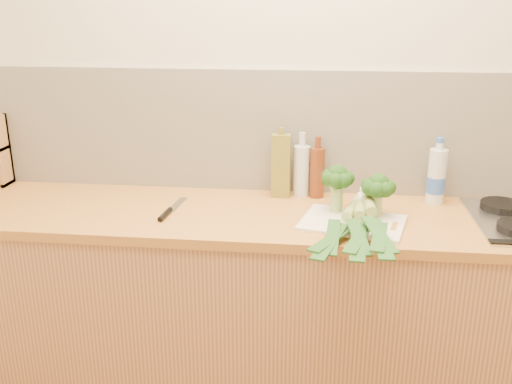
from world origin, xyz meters
The scene contains 13 objects.
room_shell centered at (0.00, 1.49, 1.17)m, with size 3.50×3.50×3.50m.
counter centered at (0.00, 1.20, 0.45)m, with size 3.20×0.62×0.90m.
chopping_board centered at (0.26, 1.11, 0.91)m, with size 0.38×0.28×0.01m, color white.
broccoli_left centered at (0.20, 1.22, 1.05)m, with size 0.13×0.13×0.19m.
broccoli_right centered at (0.36, 1.18, 1.03)m, with size 0.13×0.14×0.17m.
leek_front centered at (0.23, 1.09, 0.93)m, with size 0.23×0.66×0.04m.
leek_mid centered at (0.28, 1.05, 0.95)m, with size 0.12×0.64×0.04m.
leek_back centered at (0.32, 1.07, 0.97)m, with size 0.11×0.69×0.04m.
chefs_knife centered at (-0.48, 1.14, 0.91)m, with size 0.05×0.30×0.02m.
oil_tin centered at (-0.04, 1.41, 1.04)m, with size 0.08×0.05×0.31m.
glass_bottle centered at (0.05, 1.43, 1.02)m, with size 0.07×0.07×0.28m.
amber_bottle centered at (0.12, 1.42, 1.01)m, with size 0.06×0.06×0.27m.
water_bottle centered at (0.61, 1.40, 1.01)m, with size 0.08×0.08×0.26m.
Camera 1 is at (0.12, -0.96, 1.72)m, focal length 40.00 mm.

